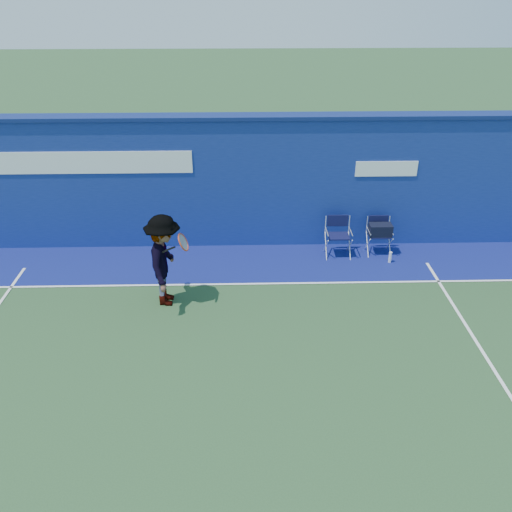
{
  "coord_description": "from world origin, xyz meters",
  "views": [
    {
      "loc": [
        0.37,
        -6.57,
        5.93
      ],
      "look_at": [
        0.6,
        2.6,
        1.0
      ],
      "focal_mm": 38.0,
      "sensor_mm": 36.0,
      "label": 1
    }
  ],
  "objects_px": {
    "directors_chair_left": "(338,244)",
    "directors_chair_right": "(379,239)",
    "tennis_player": "(165,261)",
    "water_bottle": "(390,257)"
  },
  "relations": [
    {
      "from": "directors_chair_right",
      "to": "tennis_player",
      "type": "bearing_deg",
      "value": -157.19
    },
    {
      "from": "water_bottle",
      "to": "tennis_player",
      "type": "bearing_deg",
      "value": -162.86
    },
    {
      "from": "directors_chair_right",
      "to": "tennis_player",
      "type": "relative_size",
      "value": 0.46
    },
    {
      "from": "directors_chair_left",
      "to": "directors_chair_right",
      "type": "distance_m",
      "value": 0.97
    },
    {
      "from": "directors_chair_right",
      "to": "water_bottle",
      "type": "distance_m",
      "value": 0.55
    },
    {
      "from": "directors_chair_left",
      "to": "water_bottle",
      "type": "bearing_deg",
      "value": -19.08
    },
    {
      "from": "directors_chair_left",
      "to": "directors_chair_right",
      "type": "bearing_deg",
      "value": 4.45
    },
    {
      "from": "directors_chair_right",
      "to": "directors_chair_left",
      "type": "bearing_deg",
      "value": -175.55
    },
    {
      "from": "tennis_player",
      "to": "directors_chair_right",
      "type": "bearing_deg",
      "value": 22.81
    },
    {
      "from": "directors_chair_left",
      "to": "directors_chair_right",
      "type": "relative_size",
      "value": 1.06
    }
  ]
}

